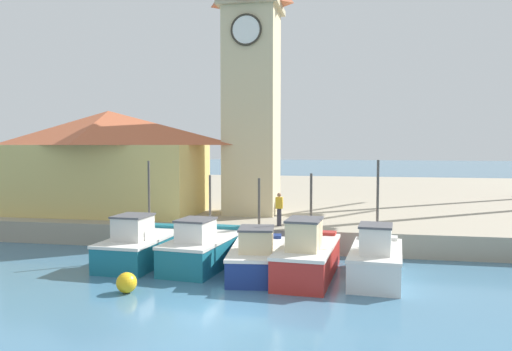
{
  "coord_description": "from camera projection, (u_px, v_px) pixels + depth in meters",
  "views": [
    {
      "loc": [
        3.85,
        -13.78,
        5.07
      ],
      "look_at": [
        -0.89,
        10.89,
        3.5
      ],
      "focal_mm": 35.0,
      "sensor_mm": 36.0,
      "label": 1
    }
  ],
  "objects": [
    {
      "name": "dock_worker_along_quay",
      "position": [
        279.0,
        209.0,
        24.29
      ],
      "size": [
        0.34,
        0.22,
        1.62
      ],
      "color": "#33333D",
      "rests_on": "quay_wharf"
    },
    {
      "name": "fishing_boat_left_outer",
      "position": [
        204.0,
        248.0,
        20.75
      ],
      "size": [
        2.61,
        5.23,
        3.77
      ],
      "color": "#196B7F",
      "rests_on": "ground"
    },
    {
      "name": "warehouse_left",
      "position": [
        109.0,
        161.0,
        28.85
      ],
      "size": [
        10.88,
        5.95,
        5.9
      ],
      "color": "tan",
      "rests_on": "quay_wharf"
    },
    {
      "name": "quay_wharf",
      "position": [
        306.0,
        197.0,
        42.83
      ],
      "size": [
        120.0,
        40.0,
        1.1
      ],
      "primitive_type": "cube",
      "color": "#9E937F",
      "rests_on": "ground"
    },
    {
      "name": "mooring_buoy",
      "position": [
        127.0,
        283.0,
        17.01
      ],
      "size": [
        0.71,
        0.71,
        0.71
      ],
      "primitive_type": "sphere",
      "color": "gold",
      "rests_on": "ground"
    },
    {
      "name": "fishing_boat_mid_left",
      "position": [
        308.0,
        256.0,
        19.02
      ],
      "size": [
        2.34,
        5.32,
        3.94
      ],
      "color": "#AD2823",
      "rests_on": "ground"
    },
    {
      "name": "dock_worker_near_tower",
      "position": [
        161.0,
        205.0,
        25.67
      ],
      "size": [
        0.34,
        0.22,
        1.62
      ],
      "color": "#33333D",
      "rests_on": "quay_wharf"
    },
    {
      "name": "clock_tower",
      "position": [
        252.0,
        74.0,
        28.29
      ],
      "size": [
        3.4,
        3.4,
        16.57
      ],
      "color": "beige",
      "rests_on": "quay_wharf"
    },
    {
      "name": "fishing_boat_far_left",
      "position": [
        142.0,
        245.0,
        21.34
      ],
      "size": [
        2.38,
        5.21,
        4.35
      ],
      "color": "#196B7F",
      "rests_on": "ground"
    },
    {
      "name": "fishing_boat_left_inner",
      "position": [
        258.0,
        257.0,
        19.47
      ],
      "size": [
        2.57,
        4.83,
        3.72
      ],
      "color": "navy",
      "rests_on": "ground"
    },
    {
      "name": "ground_plane",
      "position": [
        216.0,
        318.0,
        14.55
      ],
      "size": [
        300.0,
        300.0,
        0.0
      ],
      "primitive_type": "plane",
      "color": "teal"
    },
    {
      "name": "fishing_boat_center",
      "position": [
        376.0,
        260.0,
        18.64
      ],
      "size": [
        2.26,
        4.66,
        4.48
      ],
      "color": "silver",
      "rests_on": "ground"
    }
  ]
}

